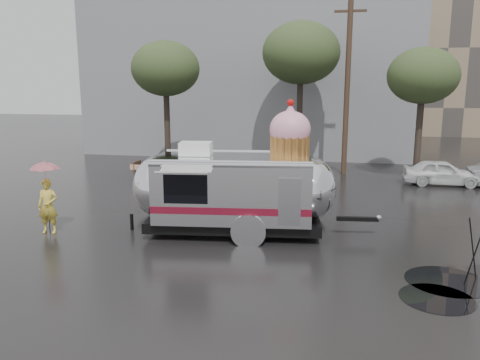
# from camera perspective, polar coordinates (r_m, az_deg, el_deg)

# --- Properties ---
(ground) EXTENTS (120.00, 120.00, 0.00)m
(ground) POSITION_cam_1_polar(r_m,az_deg,el_deg) (12.27, 1.16, -10.61)
(ground) COLOR black
(ground) RESTS_ON ground
(puddles) EXTENTS (6.98, 6.08, 0.01)m
(puddles) POSITION_cam_1_polar(r_m,az_deg,el_deg) (12.66, 17.74, -10.44)
(puddles) COLOR black
(puddles) RESTS_ON ground
(grey_building) EXTENTS (22.00, 12.00, 13.00)m
(grey_building) POSITION_cam_1_polar(r_m,az_deg,el_deg) (35.77, 1.99, 14.38)
(grey_building) COLOR slate
(grey_building) RESTS_ON ground
(utility_pole) EXTENTS (1.60, 0.28, 9.00)m
(utility_pole) POSITION_cam_1_polar(r_m,az_deg,el_deg) (25.20, 12.94, 11.12)
(utility_pole) COLOR #473323
(utility_pole) RESTS_ON ground
(tree_left) EXTENTS (3.64, 3.64, 6.95)m
(tree_left) POSITION_cam_1_polar(r_m,az_deg,el_deg) (25.86, -9.07, 13.17)
(tree_left) COLOR #382D26
(tree_left) RESTS_ON ground
(tree_mid) EXTENTS (4.20, 4.20, 8.03)m
(tree_mid) POSITION_cam_1_polar(r_m,az_deg,el_deg) (26.34, 7.44, 15.05)
(tree_mid) COLOR #382D26
(tree_mid) RESTS_ON ground
(tree_right) EXTENTS (3.36, 3.36, 6.42)m
(tree_right) POSITION_cam_1_polar(r_m,az_deg,el_deg) (24.52, 21.40, 11.66)
(tree_right) COLOR #382D26
(tree_right) RESTS_ON ground
(barricade_row) EXTENTS (4.30, 0.80, 1.00)m
(barricade_row) POSITION_cam_1_polar(r_m,az_deg,el_deg) (22.86, -7.96, 0.97)
(barricade_row) COLOR #473323
(barricade_row) RESTS_ON ground
(airstream_trailer) EXTENTS (7.95, 3.63, 4.30)m
(airstream_trailer) POSITION_cam_1_polar(r_m,az_deg,el_deg) (14.65, -0.38, -0.79)
(airstream_trailer) COLOR silver
(airstream_trailer) RESTS_ON ground
(person_left) EXTENTS (0.69, 0.52, 1.75)m
(person_left) POSITION_cam_1_polar(r_m,az_deg,el_deg) (15.99, -22.37, -2.97)
(person_left) COLOR gold
(person_left) RESTS_ON ground
(umbrella_pink) EXTENTS (1.12, 1.12, 2.32)m
(umbrella_pink) POSITION_cam_1_polar(r_m,az_deg,el_deg) (15.78, -22.65, 0.76)
(umbrella_pink) COLOR pink
(umbrella_pink) RESTS_ON ground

